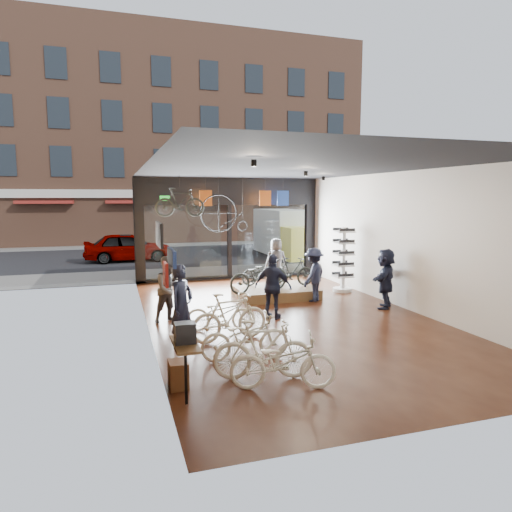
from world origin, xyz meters
name	(u,v)px	position (x,y,z in m)	size (l,w,h in m)	color
ground_plane	(286,318)	(0.00, 0.00, -0.02)	(7.00, 12.00, 0.04)	black
ceiling	(287,168)	(0.00, 0.00, 3.82)	(7.00, 12.00, 0.04)	black
wall_left	(145,249)	(-3.52, 0.00, 1.90)	(0.04, 12.00, 3.80)	olive
wall_right	(405,240)	(3.52, 0.00, 1.90)	(0.04, 12.00, 3.80)	beige
wall_back	(455,289)	(0.00, -6.02, 1.90)	(7.00, 0.04, 3.80)	beige
storefront	(229,229)	(0.00, 6.00, 1.90)	(7.00, 0.26, 3.80)	black
exit_sign	(165,198)	(-2.40, 5.88, 3.05)	(0.35, 0.06, 0.18)	#198C26
street_road	(191,252)	(0.00, 15.00, -0.01)	(30.00, 18.00, 0.02)	black
sidewalk_near	(222,272)	(0.00, 7.20, 0.06)	(30.00, 2.40, 0.12)	slate
sidewalk_far	(181,244)	(0.00, 19.00, 0.06)	(30.00, 2.00, 0.12)	slate
opposite_building	(174,140)	(0.00, 21.50, 7.00)	(26.00, 5.00, 14.00)	brown
street_car	(128,247)	(-3.55, 12.00, 0.70)	(1.65, 4.10, 1.40)	gray
box_truck	(290,234)	(4.49, 11.00, 1.21)	(2.06, 6.17, 2.43)	silver
floor_bike_0	(283,362)	(-1.67, -4.17, 0.45)	(0.60, 1.72, 0.91)	beige
floor_bike_1	(263,350)	(-1.85, -3.69, 0.52)	(0.49, 1.72, 1.04)	beige
floor_bike_2	(245,337)	(-1.89, -2.71, 0.45)	(0.59, 1.70, 0.89)	beige
floor_bike_3	(230,317)	(-1.88, -1.48, 0.53)	(0.50, 1.78, 1.07)	beige
floor_bike_4	(221,313)	(-1.90, -0.71, 0.42)	(0.56, 1.59, 0.84)	beige
display_platform	(275,292)	(0.55, 2.35, 0.15)	(2.40, 1.80, 0.30)	#4C3621
display_bike_left	(258,276)	(-0.19, 1.79, 0.79)	(0.65, 1.86, 0.98)	#212726
display_bike_mid	(292,272)	(1.09, 2.31, 0.76)	(0.44, 1.54, 0.93)	#212726
display_bike_right	(264,272)	(0.36, 2.89, 0.71)	(0.55, 1.57, 0.83)	#212726
customer_0	(182,306)	(-2.92, -1.55, 0.87)	(0.63, 0.41, 1.73)	#161C33
customer_1	(169,289)	(-2.93, 0.45, 0.83)	(0.80, 0.63, 1.65)	#3F3F44
customer_2	(273,287)	(-0.38, -0.06, 0.83)	(0.98, 0.41, 1.66)	#161C33
customer_3	(314,275)	(1.44, 1.44, 0.80)	(1.04, 0.60, 1.61)	#161C33
customer_4	(276,261)	(1.27, 4.28, 0.82)	(0.80, 0.52, 1.65)	#3F3F44
customer_5	(385,278)	(3.00, 0.10, 0.84)	(1.56, 0.50, 1.68)	#161C33
sunglasses_rack	(343,260)	(2.95, 2.48, 1.06)	(0.62, 0.51, 2.12)	white
wall_merch	(170,309)	(-3.38, -3.50, 1.30)	(0.40, 2.40, 2.60)	navy
penny_farthing	(226,215)	(-0.51, 4.37, 2.50)	(1.60, 0.06, 1.28)	black
hung_bike	(180,202)	(-2.09, 4.20, 2.93)	(0.45, 1.58, 0.95)	#212726
jersey_left	(206,198)	(-1.05, 5.20, 3.05)	(0.45, 0.03, 0.55)	#CC5919
jersey_mid	(265,198)	(1.17, 5.20, 3.05)	(0.45, 0.03, 0.55)	#CC5919
jersey_right	(283,198)	(1.87, 5.20, 3.05)	(0.45, 0.03, 0.55)	#1E3F99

